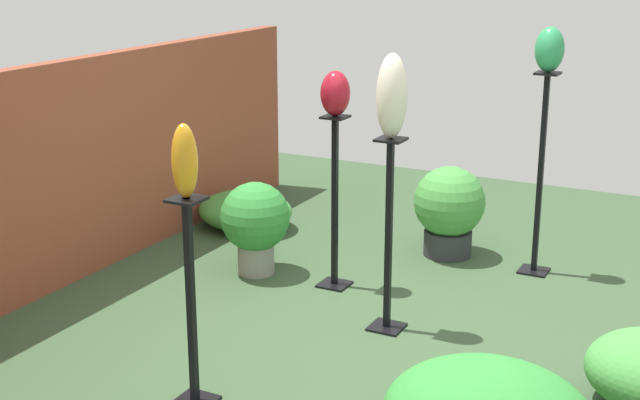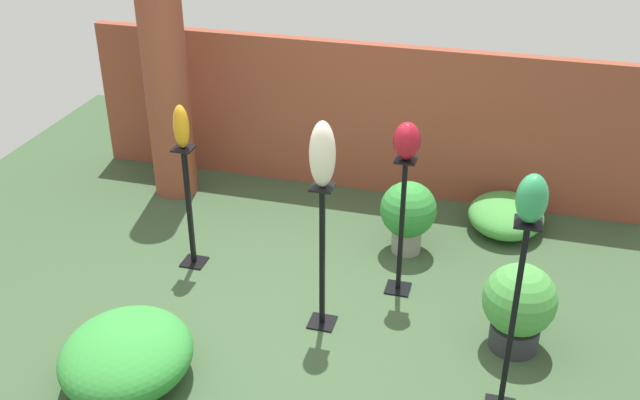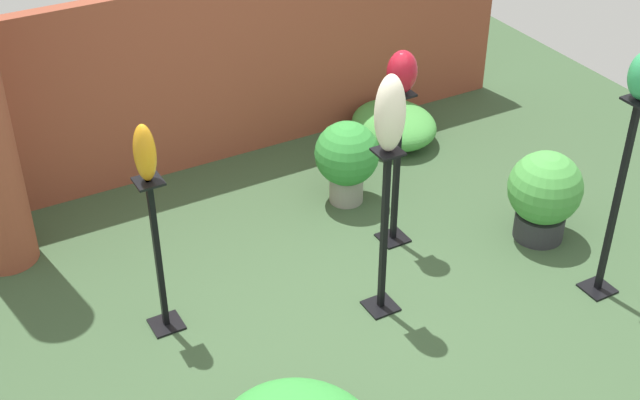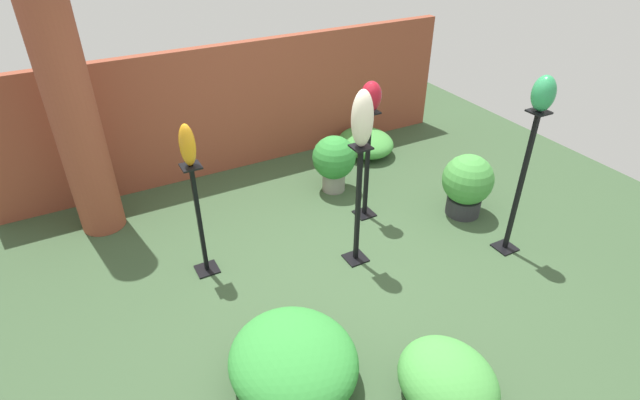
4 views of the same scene
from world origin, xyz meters
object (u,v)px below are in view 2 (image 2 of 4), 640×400
Objects in this scene: pedestal_ruby at (401,233)px; art_vase_ruby at (407,141)px; art_vase_ivory at (322,154)px; brick_pillar at (165,68)px; pedestal_ivory at (322,264)px; art_vase_amber at (181,127)px; pedestal_jade at (512,329)px; pedestal_amber at (190,213)px; art_vase_jade at (532,199)px; potted_plant_front_right at (519,305)px; potted_plant_front_left at (408,213)px.

art_vase_ruby is at bearing 0.00° from pedestal_ruby.
brick_pillar is at bearing 139.44° from art_vase_ivory.
pedestal_ivory is at bearing 0.00° from art_vase_ivory.
art_vase_amber is at bearing -177.37° from art_vase_ruby.
pedestal_amber is (-2.67, 1.07, -0.16)m from pedestal_jade.
art_vase_ivory is 0.78m from art_vase_ruby.
brick_pillar is 4.14m from pedestal_jade.
art_vase_ivory is 1.61× the size of art_vase_jade.
pedestal_amber is at bearing 171.59° from potted_plant_front_right.
art_vase_ruby reaches higher than pedestal_amber.
pedestal_ruby is 1.08m from potted_plant_front_right.
art_vase_amber is at bearing 158.09° from pedestal_jade.
pedestal_amber is 2.24× the size of art_vase_ivory.
potted_plant_front_left is (0.45, 1.20, -0.16)m from pedestal_ivory.
art_vase_jade reaches higher than potted_plant_front_left.
art_vase_ivory is (1.29, -0.52, 0.94)m from pedestal_amber.
brick_pillar reaches higher than pedestal_ruby.
potted_plant_front_left is at bearing 93.62° from pedestal_ruby.
art_vase_jade is 2.90m from art_vase_amber.
art_vase_ruby is 0.44× the size of potted_plant_front_left.
pedestal_ivory is 1.00× the size of pedestal_ruby.
pedestal_jade reaches higher than potted_plant_front_right.
pedestal_ivory is 0.89m from art_vase_ivory.
art_vase_ivory is at bearing 157.96° from art_vase_jade.
brick_pillar is at bearing 155.74° from art_vase_ruby.
art_vase_jade reaches higher than art_vase_ivory.
pedestal_ruby is 1.73× the size of potted_plant_front_right.
art_vase_jade is 2.33m from potted_plant_front_left.
art_vase_jade is at bearing -21.91° from pedestal_amber.
art_vase_jade is (0.00, 0.00, 0.92)m from pedestal_jade.
art_vase_ruby is at bearing 152.87° from potted_plant_front_right.
pedestal_ivory is at bearing -21.77° from art_vase_amber.
art_vase_jade is at bearing -22.04° from pedestal_ivory.
art_vase_ivory is 1.66m from potted_plant_front_left.
pedestal_ruby is 0.83× the size of pedestal_jade.
pedestal_ivory is at bearing -40.56° from brick_pillar.
brick_pillar reaches higher than pedestal_ivory.
potted_plant_front_left is at bearing 69.67° from pedestal_ivory.
art_vase_ivory is at bearing 157.96° from pedestal_jade.
pedestal_amber is at bearing -177.37° from pedestal_ruby.
brick_pillar is 2.76m from pedestal_ivory.
art_vase_jade reaches higher than pedestal_amber.
potted_plant_front_left is (-0.98, 1.09, 0.01)m from potted_plant_front_right.
art_vase_jade is at bearing -22.04° from art_vase_ivory.
pedestal_jade is 4.73× the size of art_vase_jade.
pedestal_amber is at bearing -59.16° from brick_pillar.
pedestal_ruby reaches higher than potted_plant_front_right.
brick_pillar reaches higher than art_vase_ruby.
pedestal_amber is at bearing 158.09° from art_vase_jade.
pedestal_ivory is at bearing 157.96° from pedestal_jade.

